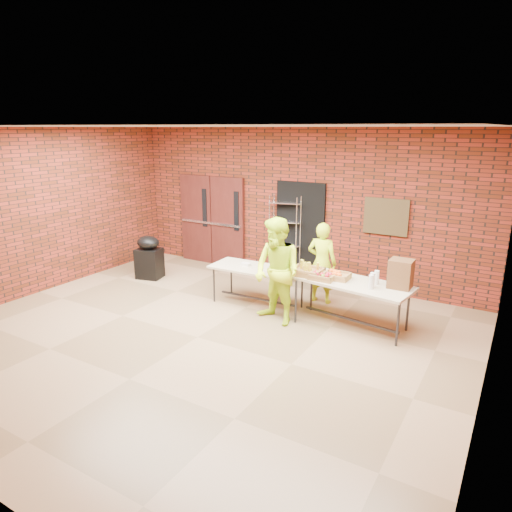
{
  "coord_description": "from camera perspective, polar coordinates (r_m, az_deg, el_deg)",
  "views": [
    {
      "loc": [
        4.15,
        -5.16,
        3.19
      ],
      "look_at": [
        0.24,
        1.4,
        1.03
      ],
      "focal_mm": 32.0,
      "sensor_mm": 36.0,
      "label": 1
    }
  ],
  "objects": [
    {
      "name": "table_right",
      "position": [
        7.56,
        11.9,
        -3.63
      ],
      "size": [
        1.99,
        1.05,
        0.78
      ],
      "rotation": [
        0.0,
        0.0,
        -0.14
      ],
      "color": "beige",
      "rests_on": "room"
    },
    {
      "name": "coffee_dispenser",
      "position": [
        7.39,
        17.64,
        -2.13
      ],
      "size": [
        0.34,
        0.31,
        0.45
      ],
      "primitive_type": "cube",
      "color": "brown",
      "rests_on": "table_right"
    },
    {
      "name": "double_doors",
      "position": [
        10.9,
        -5.52,
        4.43
      ],
      "size": [
        1.78,
        0.12,
        2.1
      ],
      "color": "#471A14",
      "rests_on": "room"
    },
    {
      "name": "napkin_box",
      "position": [
        8.44,
        -1.28,
        -1.05
      ],
      "size": [
        0.17,
        0.11,
        0.06
      ],
      "primitive_type": "cube",
      "color": "silver",
      "rests_on": "table_left"
    },
    {
      "name": "cup_stack_front",
      "position": [
        7.32,
        14.34,
        -2.92
      ],
      "size": [
        0.08,
        0.08,
        0.23
      ],
      "primitive_type": "cylinder",
      "color": "silver",
      "rests_on": "table_right"
    },
    {
      "name": "volunteer_man",
      "position": [
        7.52,
        2.68,
        -1.96
      ],
      "size": [
        1.04,
        0.91,
        1.79
      ],
      "primitive_type": "imported",
      "rotation": [
        0.0,
        0.0,
        -0.31
      ],
      "color": "#CEF81B",
      "rests_on": "room"
    },
    {
      "name": "basket_bananas",
      "position": [
        7.73,
        6.44,
        -1.9
      ],
      "size": [
        0.5,
        0.39,
        0.16
      ],
      "color": "#A97244",
      "rests_on": "table_right"
    },
    {
      "name": "wire_rack",
      "position": [
        9.8,
        3.59,
        2.29
      ],
      "size": [
        0.7,
        0.38,
        1.81
      ],
      "primitive_type": null,
      "rotation": [
        0.0,
        0.0,
        0.25
      ],
      "color": "silver",
      "rests_on": "room"
    },
    {
      "name": "bronze_plaque",
      "position": [
        9.05,
        15.94,
        4.76
      ],
      "size": [
        0.85,
        0.04,
        0.7
      ],
      "primitive_type": "cube",
      "color": "#45351B",
      "rests_on": "room"
    },
    {
      "name": "covered_grill",
      "position": [
        10.17,
        -13.22,
        -0.14
      ],
      "size": [
        0.6,
        0.54,
        0.94
      ],
      "rotation": [
        0.0,
        0.0,
        0.25
      ],
      "color": "black",
      "rests_on": "room"
    },
    {
      "name": "muffin_tray",
      "position": [
        8.01,
        4.25,
        -1.85
      ],
      "size": [
        0.44,
        0.44,
        0.11
      ],
      "color": "#195115",
      "rests_on": "table_left"
    },
    {
      "name": "room",
      "position": [
        6.81,
        -7.79,
        2.17
      ],
      "size": [
        8.08,
        7.08,
        3.28
      ],
      "color": "olive",
      "rests_on": "ground"
    },
    {
      "name": "cup_stack_mid",
      "position": [
        7.23,
        14.18,
        -3.18
      ],
      "size": [
        0.08,
        0.08,
        0.23
      ],
      "primitive_type": "cylinder",
      "color": "silver",
      "rests_on": "table_right"
    },
    {
      "name": "table_left",
      "position": [
        8.34,
        0.16,
        -1.88
      ],
      "size": [
        1.77,
        0.79,
        0.72
      ],
      "rotation": [
        0.0,
        0.0,
        0.03
      ],
      "color": "beige",
      "rests_on": "room"
    },
    {
      "name": "basket_oranges",
      "position": [
        7.62,
        10.06,
        -2.42
      ],
      "size": [
        0.41,
        0.32,
        0.13
      ],
      "color": "#A97244",
      "rests_on": "table_right"
    },
    {
      "name": "volunteer_woman",
      "position": [
        8.55,
        8.23,
        -0.85
      ],
      "size": [
        0.58,
        0.4,
        1.53
      ],
      "primitive_type": "imported",
      "rotation": [
        0.0,
        0.0,
        3.2
      ],
      "color": "#CEF81B",
      "rests_on": "room"
    },
    {
      "name": "cup_stack_back",
      "position": [
        7.48,
        14.84,
        -2.61
      ],
      "size": [
        0.08,
        0.08,
        0.23
      ],
      "primitive_type": "cylinder",
      "color": "silver",
      "rests_on": "table_right"
    },
    {
      "name": "basket_apples",
      "position": [
        7.55,
        8.28,
        -2.52
      ],
      "size": [
        0.4,
        0.31,
        0.12
      ],
      "color": "#A97244",
      "rests_on": "table_right"
    },
    {
      "name": "dark_doorway",
      "position": [
        9.76,
        5.51,
        3.07
      ],
      "size": [
        1.1,
        0.06,
        2.1
      ],
      "primitive_type": "cube",
      "color": "black",
      "rests_on": "room"
    }
  ]
}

